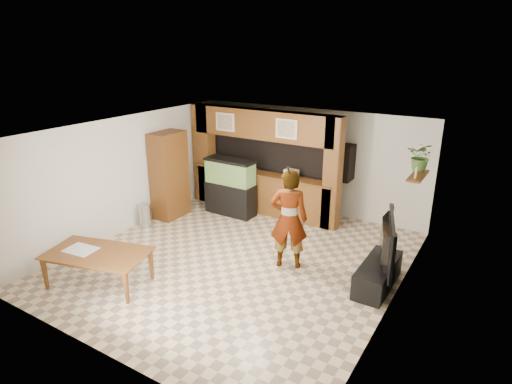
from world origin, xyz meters
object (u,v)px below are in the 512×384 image
Objects in this scene: television at (381,241)px; dining_table at (98,269)px; pantry_cabinet at (169,175)px; aquarium at (230,187)px; person at (289,219)px.

television reaches higher than dining_table.
pantry_cabinet is at bearing 66.95° from television.
aquarium is 0.80× the size of dining_table.
person reaches higher than dining_table.
aquarium reaches higher than dining_table.
person is at bearing -11.63° from pantry_cabinet.
pantry_cabinet is 1.49× the size of aquarium.
dining_table is (-0.06, -4.03, -0.38)m from aquarium.
television is at bearing 15.82° from dining_table.
pantry_cabinet is 1.42× the size of television.
pantry_cabinet is 3.73m from person.
television is 0.83× the size of dining_table.
television is 4.98m from dining_table.
person is (-1.70, -0.17, 0.09)m from television.
pantry_cabinet is 3.42m from dining_table.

